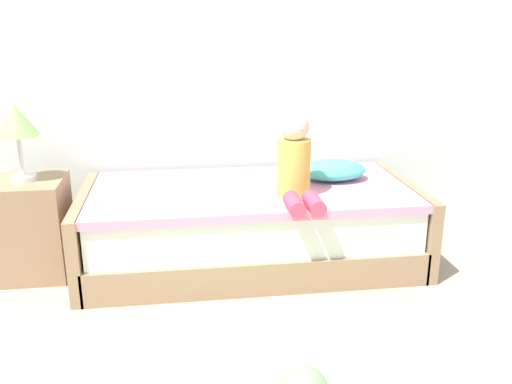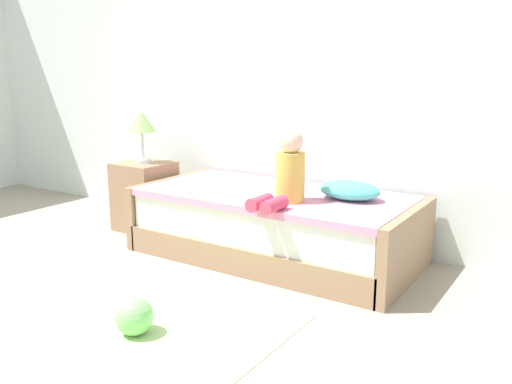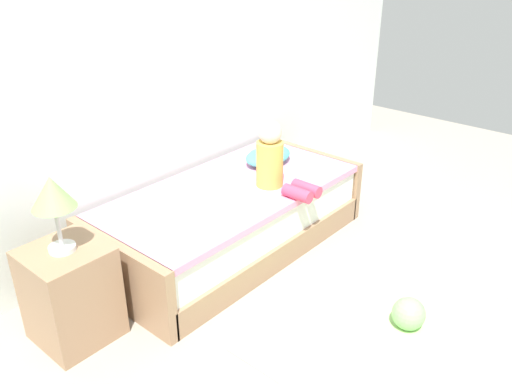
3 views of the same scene
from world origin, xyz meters
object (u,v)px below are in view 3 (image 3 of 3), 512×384
object	(u,v)px
table_lamp	(53,196)
pillow	(268,156)
toy_ball	(409,314)
child_figure	(275,161)
bed	(231,218)
nightstand	(71,294)

from	to	relation	value
table_lamp	pillow	size ratio (longest dim) A/B	1.02
toy_ball	child_figure	bearing A→B (deg)	80.23
child_figure	toy_ball	size ratio (longest dim) A/B	2.49
table_lamp	pillow	world-z (taller)	table_lamp
bed	pillow	size ratio (longest dim) A/B	4.80
pillow	toy_ball	xyz separation A→B (m)	(-0.53, -1.57, -0.46)
table_lamp	toy_ball	world-z (taller)	table_lamp
bed	toy_ball	distance (m)	1.48
bed	toy_ball	xyz separation A→B (m)	(0.02, -1.47, -0.14)
bed	table_lamp	bearing A→B (deg)	179.40
table_lamp	toy_ball	size ratio (longest dim) A/B	2.20
toy_ball	table_lamp	bearing A→B (deg)	132.74
bed	pillow	world-z (taller)	pillow
toy_ball	bed	bearing A→B (deg)	90.82
table_lamp	child_figure	bearing A→B (deg)	-8.70
nightstand	toy_ball	xyz separation A→B (m)	(1.37, -1.48, -0.20)
nightstand	toy_ball	bearing A→B (deg)	-47.26
table_lamp	bed	bearing A→B (deg)	-0.60
child_figure	table_lamp	bearing A→B (deg)	171.30
toy_ball	nightstand	bearing A→B (deg)	132.74
nightstand	table_lamp	xyz separation A→B (m)	(-0.00, 0.00, 0.64)
bed	nightstand	bearing A→B (deg)	179.40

